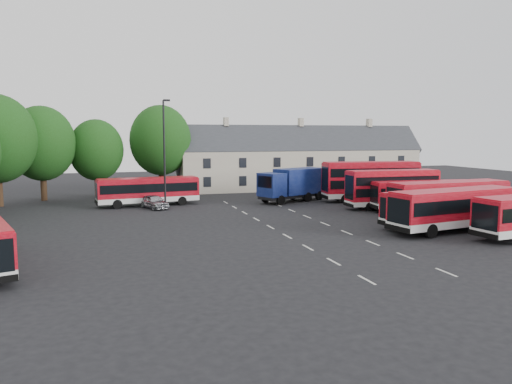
{
  "coord_description": "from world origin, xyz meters",
  "views": [
    {
      "loc": [
        -13.17,
        -36.92,
        7.66
      ],
      "look_at": [
        0.76,
        8.63,
        2.2
      ],
      "focal_mm": 35.0,
      "sensor_mm": 36.0,
      "label": 1
    }
  ],
  "objects_px": {
    "bus_dd_south": "(392,187)",
    "silver_car": "(154,202)",
    "lamppost": "(165,151)",
    "box_truck": "(293,183)"
  },
  "relations": [
    {
      "from": "silver_car",
      "to": "lamppost",
      "type": "xyz_separation_m",
      "value": [
        1.07,
        -1.12,
        5.27
      ]
    },
    {
      "from": "bus_dd_south",
      "to": "box_truck",
      "type": "bearing_deg",
      "value": 135.55
    },
    {
      "from": "box_truck",
      "to": "lamppost",
      "type": "relative_size",
      "value": 0.8
    },
    {
      "from": "lamppost",
      "to": "silver_car",
      "type": "bearing_deg",
      "value": 133.57
    },
    {
      "from": "lamppost",
      "to": "box_truck",
      "type": "bearing_deg",
      "value": 7.89
    },
    {
      "from": "silver_car",
      "to": "bus_dd_south",
      "type": "bearing_deg",
      "value": -38.35
    },
    {
      "from": "box_truck",
      "to": "silver_car",
      "type": "bearing_deg",
      "value": 159.08
    },
    {
      "from": "bus_dd_south",
      "to": "silver_car",
      "type": "bearing_deg",
      "value": 164.72
    },
    {
      "from": "bus_dd_south",
      "to": "silver_car",
      "type": "height_order",
      "value": "bus_dd_south"
    },
    {
      "from": "lamppost",
      "to": "bus_dd_south",
      "type": "bearing_deg",
      "value": -15.16
    }
  ]
}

